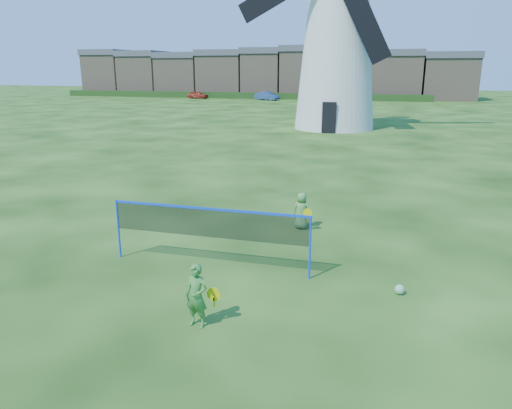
{
  "coord_description": "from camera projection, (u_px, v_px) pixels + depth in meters",
  "views": [
    {
      "loc": [
        3.32,
        -10.6,
        4.78
      ],
      "look_at": [
        0.2,
        0.5,
        1.5
      ],
      "focal_mm": 33.68,
      "sensor_mm": 36.0,
      "label": 1
    }
  ],
  "objects": [
    {
      "name": "player_girl",
      "position": [
        197.0,
        296.0,
        9.08
      ],
      "size": [
        0.67,
        0.37,
        1.26
      ],
      "rotation": [
        0.0,
        0.0,
        -0.14
      ],
      "color": "#3D8635",
      "rests_on": "ground"
    },
    {
      "name": "player_boy",
      "position": [
        302.0,
        211.0,
        14.71
      ],
      "size": [
        0.67,
        0.46,
        1.14
      ],
      "rotation": [
        0.0,
        0.0,
        2.97
      ],
      "color": "#5B9D4B",
      "rests_on": "ground"
    },
    {
      "name": "car_left",
      "position": [
        198.0,
        95.0,
        78.42
      ],
      "size": [
        3.65,
        1.81,
        1.19
      ],
      "primitive_type": "imported",
      "rotation": [
        0.0,
        0.0,
        1.45
      ],
      "color": "#A12E1D",
      "rests_on": "ground"
    },
    {
      "name": "car_right",
      "position": [
        267.0,
        96.0,
        74.42
      ],
      "size": [
        4.2,
        2.67,
        1.31
      ],
      "primitive_type": "imported",
      "rotation": [
        0.0,
        0.0,
        1.22
      ],
      "color": "navy",
      "rests_on": "ground"
    },
    {
      "name": "hedge",
      "position": [
        234.0,
        95.0,
        78.69
      ],
      "size": [
        62.0,
        0.8,
        1.0
      ],
      "primitive_type": "cube",
      "color": "#193814",
      "rests_on": "ground"
    },
    {
      "name": "ground",
      "position": [
        243.0,
        267.0,
        11.99
      ],
      "size": [
        220.0,
        220.0,
        0.0
      ],
      "primitive_type": "plane",
      "color": "black",
      "rests_on": "ground"
    },
    {
      "name": "terraced_houses",
      "position": [
        263.0,
        74.0,
        82.46
      ],
      "size": [
        67.62,
        8.4,
        8.37
      ],
      "color": "gray",
      "rests_on": "ground"
    },
    {
      "name": "badminton_net",
      "position": [
        209.0,
        224.0,
        11.66
      ],
      "size": [
        5.05,
        0.05,
        1.55
      ],
      "color": "blue",
      "rests_on": "ground"
    },
    {
      "name": "play_ball",
      "position": [
        400.0,
        289.0,
        10.51
      ],
      "size": [
        0.22,
        0.22,
        0.22
      ],
      "primitive_type": "sphere",
      "color": "green",
      "rests_on": "ground"
    },
    {
      "name": "windmill",
      "position": [
        337.0,
        43.0,
        37.71
      ],
      "size": [
        14.7,
        6.4,
        19.7
      ],
      "color": "silver",
      "rests_on": "ground"
    }
  ]
}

